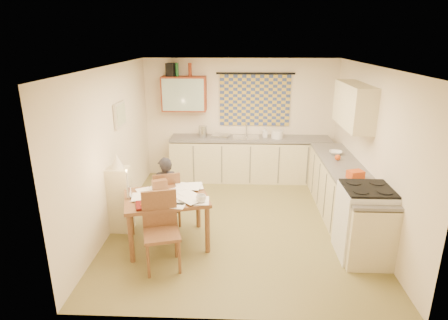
{
  "coord_description": "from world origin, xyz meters",
  "views": [
    {
      "loc": [
        -0.02,
        -5.55,
        2.91
      ],
      "look_at": [
        -0.26,
        0.2,
        1.01
      ],
      "focal_mm": 30.0,
      "sensor_mm": 36.0,
      "label": 1
    }
  ],
  "objects_px": {
    "counter_back": "(250,159)",
    "counter_right": "(344,195)",
    "person": "(166,192)",
    "dining_table": "(167,220)",
    "stove": "(364,222)",
    "chair_far": "(167,208)",
    "shelf_stand": "(120,199)"
  },
  "relations": [
    {
      "from": "chair_far",
      "to": "shelf_stand",
      "type": "relative_size",
      "value": 0.89
    },
    {
      "from": "stove",
      "to": "chair_far",
      "type": "bearing_deg",
      "value": 164.38
    },
    {
      "from": "counter_right",
      "to": "stove",
      "type": "xyz_separation_m",
      "value": [
        0.0,
        -1.04,
        0.06
      ]
    },
    {
      "from": "person",
      "to": "counter_right",
      "type": "bearing_deg",
      "value": 168.06
    },
    {
      "from": "person",
      "to": "counter_back",
      "type": "bearing_deg",
      "value": -140.88
    },
    {
      "from": "counter_back",
      "to": "stove",
      "type": "relative_size",
      "value": 3.24
    },
    {
      "from": "counter_back",
      "to": "chair_far",
      "type": "distance_m",
      "value": 2.49
    },
    {
      "from": "counter_back",
      "to": "counter_right",
      "type": "bearing_deg",
      "value": -50.77
    },
    {
      "from": "counter_back",
      "to": "shelf_stand",
      "type": "bearing_deg",
      "value": -132.04
    },
    {
      "from": "person",
      "to": "dining_table",
      "type": "bearing_deg",
      "value": 83.97
    },
    {
      "from": "stove",
      "to": "dining_table",
      "type": "xyz_separation_m",
      "value": [
        -2.75,
        0.21,
        -0.13
      ]
    },
    {
      "from": "person",
      "to": "shelf_stand",
      "type": "xyz_separation_m",
      "value": [
        -0.68,
        -0.16,
        -0.06
      ]
    },
    {
      "from": "dining_table",
      "to": "person",
      "type": "relative_size",
      "value": 1.17
    },
    {
      "from": "counter_back",
      "to": "counter_right",
      "type": "distance_m",
      "value": 2.35
    },
    {
      "from": "counter_right",
      "to": "dining_table",
      "type": "height_order",
      "value": "counter_right"
    },
    {
      "from": "dining_table",
      "to": "person",
      "type": "bearing_deg",
      "value": 86.11
    },
    {
      "from": "dining_table",
      "to": "person",
      "type": "distance_m",
      "value": 0.58
    },
    {
      "from": "counter_right",
      "to": "stove",
      "type": "distance_m",
      "value": 1.04
    },
    {
      "from": "stove",
      "to": "person",
      "type": "xyz_separation_m",
      "value": [
        -2.86,
        0.74,
        0.07
      ]
    },
    {
      "from": "chair_far",
      "to": "shelf_stand",
      "type": "xyz_separation_m",
      "value": [
        -0.66,
        -0.22,
        0.23
      ]
    },
    {
      "from": "person",
      "to": "shelf_stand",
      "type": "relative_size",
      "value": 1.12
    },
    {
      "from": "dining_table",
      "to": "person",
      "type": "xyz_separation_m",
      "value": [
        -0.11,
        0.53,
        0.2
      ]
    },
    {
      "from": "counter_right",
      "to": "person",
      "type": "relative_size",
      "value": 2.54
    },
    {
      "from": "dining_table",
      "to": "chair_far",
      "type": "relative_size",
      "value": 1.47
    },
    {
      "from": "counter_back",
      "to": "person",
      "type": "relative_size",
      "value": 2.84
    },
    {
      "from": "counter_right",
      "to": "stove",
      "type": "relative_size",
      "value": 2.89
    },
    {
      "from": "stove",
      "to": "chair_far",
      "type": "xyz_separation_m",
      "value": [
        -2.88,
        0.8,
        -0.22
      ]
    },
    {
      "from": "chair_far",
      "to": "person",
      "type": "height_order",
      "value": "person"
    },
    {
      "from": "counter_back",
      "to": "person",
      "type": "xyz_separation_m",
      "value": [
        -1.37,
        -2.12,
        0.13
      ]
    },
    {
      "from": "counter_back",
      "to": "shelf_stand",
      "type": "relative_size",
      "value": 3.19
    },
    {
      "from": "counter_back",
      "to": "counter_right",
      "type": "xyz_separation_m",
      "value": [
        1.49,
        -1.82,
        -0.0
      ]
    },
    {
      "from": "counter_back",
      "to": "person",
      "type": "bearing_deg",
      "value": -122.9
    }
  ]
}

